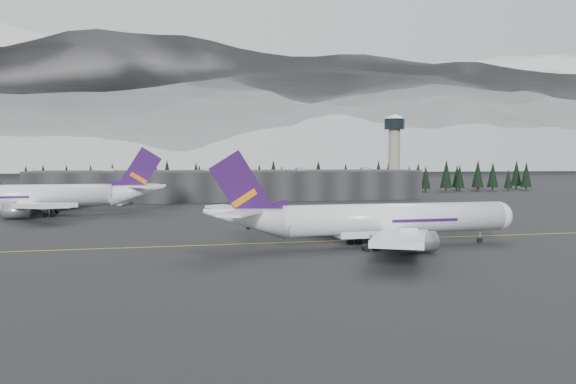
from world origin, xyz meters
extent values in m
plane|color=black|center=(0.00, 0.00, 0.00)|extent=(1400.00, 1400.00, 0.00)
cube|color=gold|center=(0.00, -2.00, 0.01)|extent=(400.00, 0.40, 0.02)
cube|color=black|center=(0.00, 125.00, 6.00)|extent=(160.00, 30.00, 12.00)
cube|color=#333335|center=(0.00, 125.00, 12.30)|extent=(160.00, 30.00, 0.60)
cylinder|color=gray|center=(75.00, 128.00, 16.00)|extent=(5.20, 5.20, 32.00)
cylinder|color=black|center=(75.00, 128.00, 33.25)|extent=(9.20, 9.20, 4.50)
cone|color=silver|center=(75.00, 128.00, 36.70)|extent=(10.00, 10.00, 2.00)
cube|color=black|center=(0.00, 162.00, 7.50)|extent=(360.00, 20.00, 15.00)
cylinder|color=silver|center=(14.10, -11.22, 5.36)|extent=(44.92, 6.38, 5.85)
sphere|color=silver|center=(36.53, -10.95, 5.36)|extent=(5.85, 5.85, 5.85)
cone|color=silver|center=(-15.15, -11.56, 6.24)|extent=(16.45, 6.04, 8.47)
cube|color=silver|center=(8.08, 3.83, 3.80)|extent=(19.95, 27.71, 2.50)
cylinder|color=gray|center=(13.99, -1.47, 2.15)|extent=(6.38, 3.78, 3.71)
cube|color=silver|center=(8.43, -26.40, 3.80)|extent=(19.47, 27.85, 2.50)
cylinder|color=gray|center=(14.22, -20.97, 2.15)|extent=(6.38, 3.78, 3.71)
cube|color=#2B0E45|center=(-15.64, -11.57, 11.21)|extent=(12.36, 0.63, 14.52)
cube|color=orange|center=(-15.44, -11.56, 9.75)|extent=(4.76, 0.60, 3.58)
cube|color=silver|center=(-17.17, -5.73, 7.61)|extent=(9.25, 11.46, 0.49)
cube|color=silver|center=(-17.03, -17.43, 7.61)|extent=(9.08, 11.50, 0.49)
cylinder|color=black|center=(32.63, -11.00, 1.46)|extent=(0.49, 0.49, 2.93)
cylinder|color=black|center=(7.23, -6.91, 1.46)|extent=(0.49, 0.49, 2.93)
cylinder|color=black|center=(7.33, -15.68, 1.46)|extent=(0.49, 0.49, 2.93)
cylinder|color=silver|center=(-70.18, 69.54, 6.10)|extent=(51.28, 9.12, 6.65)
cone|color=silver|center=(-36.95, 71.15, 7.10)|extent=(18.93, 7.55, 9.64)
cube|color=silver|center=(-62.70, 52.69, 4.33)|extent=(23.52, 31.24, 2.84)
cylinder|color=gray|center=(-69.64, 58.46, 2.44)|extent=(7.41, 4.56, 4.21)
cube|color=silver|center=(-64.37, 87.03, 4.33)|extent=(21.27, 31.90, 2.84)
cylinder|color=gray|center=(-70.72, 80.62, 2.44)|extent=(7.41, 4.56, 4.21)
cube|color=#2B0F49|center=(-36.39, 71.18, 12.76)|extent=(14.06, 1.23, 16.52)
cube|color=#DC580C|center=(-36.61, 71.17, 11.09)|extent=(5.43, 0.88, 4.07)
cube|color=silver|center=(-34.41, 64.61, 8.65)|extent=(10.80, 12.96, 0.55)
cube|color=silver|center=(-35.05, 77.91, 8.65)|extent=(10.02, 13.13, 0.55)
cylinder|color=black|center=(-62.18, 64.93, 1.66)|extent=(0.55, 0.55, 3.33)
cylinder|color=black|center=(-62.67, 74.90, 1.66)|extent=(0.55, 0.55, 3.33)
imported|color=white|center=(-44.61, 99.87, 0.73)|extent=(3.94, 5.75, 1.46)
imported|color=silver|center=(2.12, 106.21, 0.79)|extent=(4.98, 3.05, 1.58)
camera|label=1|loc=(-30.49, -111.84, 16.45)|focal=35.00mm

